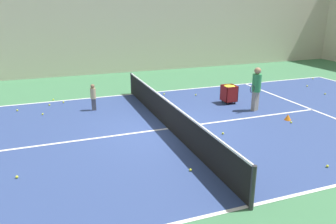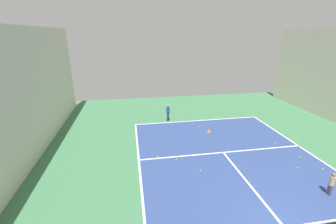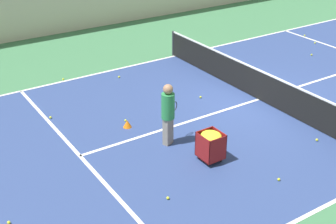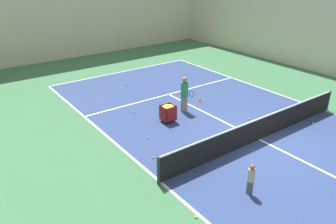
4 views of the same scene
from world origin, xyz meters
TOP-DOWN VIEW (x-y plane):
  - ground_plane at (0.00, 0.00)m, footprint 36.82×36.82m
  - court_playing_area at (0.00, 0.00)m, footprint 9.55×22.26m
  - line_sideline_left at (-4.77, 0.00)m, footprint 0.10×22.26m
  - line_sideline_right at (4.77, 0.00)m, footprint 0.10×22.26m
  - line_service_far at (0.00, 6.12)m, footprint 9.55×0.10m
  - line_centre_service at (0.00, 0.00)m, footprint 0.10×12.24m
  - hall_enclosure_left at (-10.13, 0.00)m, footprint 0.15×33.12m
  - tennis_net at (0.00, 0.00)m, footprint 9.85×0.10m
  - coach_at_net at (-0.71, 3.90)m, footprint 0.47×0.67m
  - child_midcourt at (-2.94, -2.03)m, footprint 0.23×0.23m
  - ball_cart at (-1.97, 3.47)m, footprint 0.57×0.54m
  - training_cone_0 at (0.68, 4.37)m, footprint 0.24×0.24m
  - tennis_ball_2 at (-4.96, -3.51)m, footprint 0.07×0.07m
  - tennis_ball_8 at (1.85, -4.56)m, footprint 0.07×0.07m
  - tennis_ball_9 at (1.10, 1.48)m, footprint 0.07×0.07m
  - tennis_ball_11 at (-4.40, -3.11)m, footprint 0.07×0.07m
  - tennis_ball_12 at (-4.92, -1.87)m, footprint 0.07×0.07m
  - tennis_ball_13 at (-3.01, -3.96)m, footprint 0.07×0.07m
  - tennis_ball_14 at (-2.71, 5.22)m, footprint 0.07×0.07m
  - tennis_ball_15 at (1.00, 4.25)m, footprint 0.07×0.07m
  - tennis_ball_17 at (-4.18, 1.35)m, footprint 0.07×0.07m
  - tennis_ball_18 at (-2.79, 0.49)m, footprint 0.07×0.07m
  - tennis_ball_19 at (-4.19, -3.69)m, footprint 0.07×0.07m
  - tennis_ball_20 at (-1.61, 8.39)m, footprint 0.07×0.07m
  - tennis_ball_21 at (-3.54, 2.67)m, footprint 0.07×0.07m
  - tennis_ball_23 at (2.97, -0.50)m, footprint 0.07×0.07m
  - tennis_ball_27 at (-4.48, 10.37)m, footprint 0.07×0.07m
  - tennis_ball_28 at (4.01, 2.88)m, footprint 0.07×0.07m
  - tennis_ball_29 at (-3.86, -4.89)m, footprint 0.07×0.07m
  - tennis_ball_30 at (-3.14, 8.74)m, footprint 0.07×0.07m

SIDE VIEW (x-z plane):
  - ground_plane at x=0.00m, z-range 0.00..0.00m
  - court_playing_area at x=0.00m, z-range 0.00..0.00m
  - line_sideline_left at x=-4.77m, z-range 0.00..0.01m
  - line_sideline_right at x=4.77m, z-range 0.00..0.01m
  - line_service_far at x=0.00m, z-range 0.00..0.01m
  - line_centre_service at x=0.00m, z-range 0.00..0.01m
  - tennis_ball_2 at x=-4.96m, z-range 0.00..0.07m
  - tennis_ball_8 at x=1.85m, z-range 0.00..0.07m
  - tennis_ball_9 at x=1.10m, z-range 0.00..0.07m
  - tennis_ball_11 at x=-4.40m, z-range 0.00..0.07m
  - tennis_ball_12 at x=-4.92m, z-range 0.00..0.07m
  - tennis_ball_13 at x=-3.01m, z-range 0.00..0.07m
  - tennis_ball_14 at x=-2.71m, z-range 0.00..0.07m
  - tennis_ball_15 at x=1.00m, z-range 0.00..0.07m
  - tennis_ball_17 at x=-4.18m, z-range 0.00..0.07m
  - tennis_ball_18 at x=-2.79m, z-range 0.00..0.07m
  - tennis_ball_19 at x=-4.19m, z-range 0.00..0.07m
  - tennis_ball_20 at x=-1.61m, z-range 0.00..0.07m
  - tennis_ball_21 at x=-3.54m, z-range 0.00..0.07m
  - tennis_ball_23 at x=2.97m, z-range 0.00..0.07m
  - tennis_ball_27 at x=-4.48m, z-range 0.00..0.07m
  - tennis_ball_28 at x=4.01m, z-range 0.00..0.07m
  - tennis_ball_29 at x=-3.86m, z-range 0.00..0.07m
  - tennis_ball_30 at x=-3.14m, z-range 0.00..0.07m
  - training_cone_0 at x=0.68m, z-range 0.00..0.22m
  - tennis_net at x=0.00m, z-range 0.02..1.01m
  - ball_cart at x=-1.97m, z-range 0.16..0.94m
  - child_midcourt at x=-2.94m, z-range 0.08..1.13m
  - coach_at_net at x=-0.71m, z-range 0.13..1.84m
  - hall_enclosure_left at x=-10.13m, z-range 0.00..6.77m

